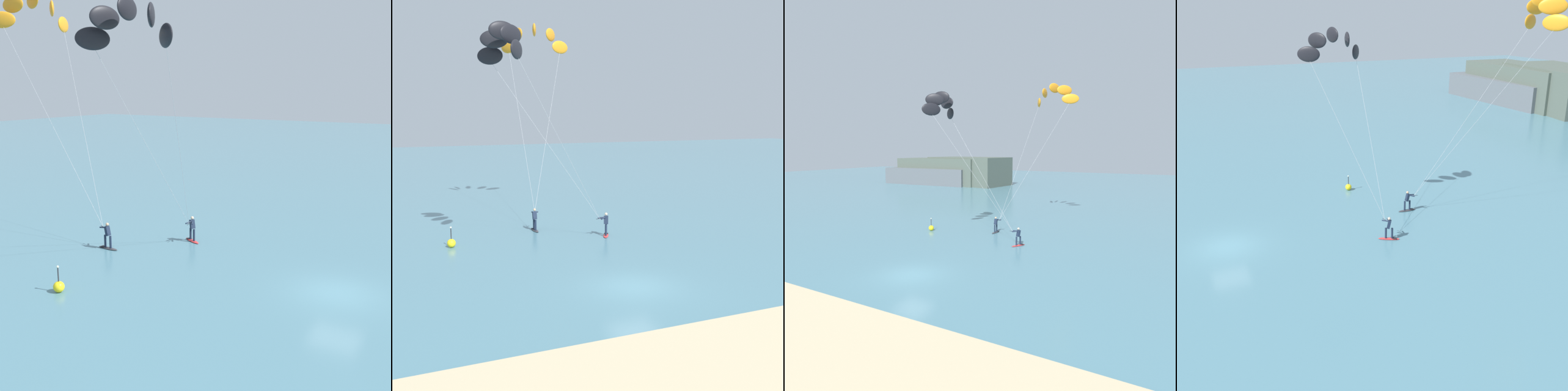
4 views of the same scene
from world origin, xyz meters
TOP-DOWN VIEW (x-y plane):
  - ground_plane at (0.00, 0.00)m, footprint 240.00×240.00m
  - kitesurfer_nearshore at (-3.70, 9.50)m, footprint 9.09×5.35m
  - kitesurfer_mid_water at (2.39, 22.85)m, footprint 6.39×11.40m
  - marker_buoy at (-7.11, 11.71)m, footprint 0.56×0.56m
  - distant_headland at (-33.75, 57.28)m, footprint 31.16×15.38m

SIDE VIEW (x-z plane):
  - ground_plane at x=0.00m, z-range 0.00..0.00m
  - marker_buoy at x=-7.11m, z-range -0.39..0.99m
  - distant_headland at x=-33.75m, z-range -0.29..6.54m
  - kitesurfer_nearshore at x=-3.70m, z-range 5.30..19.33m
  - kitesurfer_mid_water at x=2.39m, z-range 6.35..22.71m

